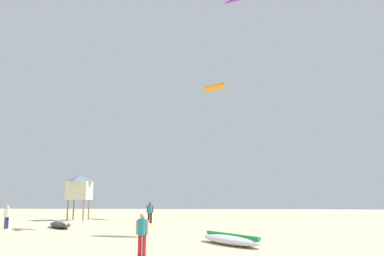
# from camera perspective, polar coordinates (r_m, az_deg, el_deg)

# --- Properties ---
(person_foreground) EXTENTS (0.51, 0.35, 1.56)m
(person_foreground) POSITION_cam_1_polar(r_m,az_deg,el_deg) (15.24, -7.27, -14.67)
(person_foreground) COLOR #B21E23
(person_foreground) RESTS_ON ground
(person_midground) EXTENTS (0.36, 0.50, 1.58)m
(person_midground) POSITION_cam_1_polar(r_m,az_deg,el_deg) (30.44, -25.40, -11.41)
(person_midground) COLOR navy
(person_midground) RESTS_ON ground
(person_left) EXTENTS (0.58, 0.39, 1.74)m
(person_left) POSITION_cam_1_polar(r_m,az_deg,el_deg) (33.53, -6.16, -11.92)
(person_left) COLOR black
(person_left) RESTS_ON ground
(kite_grounded_near) EXTENTS (3.42, 4.06, 0.53)m
(kite_grounded_near) POSITION_cam_1_polar(r_m,az_deg,el_deg) (18.73, 5.80, -15.88)
(kite_grounded_near) COLOR white
(kite_grounded_near) RESTS_ON ground
(kite_grounded_mid) EXTENTS (3.23, 4.01, 0.49)m
(kite_grounded_mid) POSITION_cam_1_polar(r_m,az_deg,el_deg) (29.94, -18.69, -13.20)
(kite_grounded_mid) COLOR #2D2D33
(kite_grounded_mid) RESTS_ON ground
(lifeguard_tower) EXTENTS (2.30, 2.30, 4.15)m
(lifeguard_tower) POSITION_cam_1_polar(r_m,az_deg,el_deg) (39.06, -16.11, -8.32)
(lifeguard_tower) COLOR #8C704C
(lifeguard_tower) RESTS_ON ground
(kite_aloft_0) EXTENTS (3.07, 3.05, 0.72)m
(kite_aloft_0) POSITION_cam_1_polar(r_m,az_deg,el_deg) (42.46, 3.23, 5.89)
(kite_aloft_0) COLOR orange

